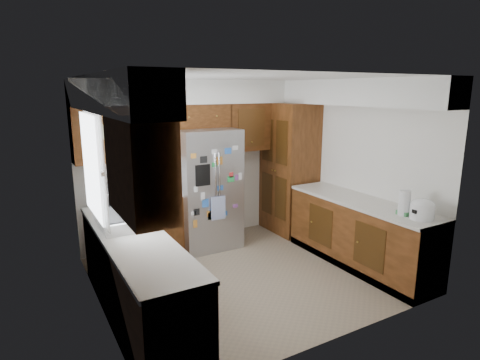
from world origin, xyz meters
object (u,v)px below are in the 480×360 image
fridge (206,189)px  paper_towel (404,203)px  pantry (289,168)px  rice_cooker (422,209)px

fridge → paper_towel: fridge is taller
pantry → rice_cooker: size_ratio=7.71×
rice_cooker → paper_towel: bearing=107.2°
pantry → fridge: bearing=177.9°
pantry → paper_towel: size_ratio=7.19×
pantry → fridge: size_ratio=1.19×
fridge → rice_cooker: 2.99m
fridge → paper_towel: 2.79m
paper_towel → pantry: bearing=88.5°
pantry → rice_cooker: pantry is taller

